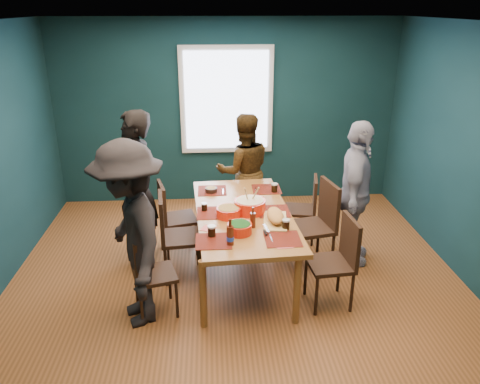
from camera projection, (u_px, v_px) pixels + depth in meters
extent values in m
cube|color=brown|center=(237.00, 286.00, 5.09)|extent=(5.00, 5.00, 0.01)
cube|color=silver|center=(236.00, 23.00, 4.08)|extent=(5.00, 5.00, 0.01)
cube|color=#103138|center=(227.00, 114.00, 6.90)|extent=(5.00, 0.01, 2.70)
cube|color=#103138|center=(267.00, 337.00, 2.27)|extent=(5.00, 0.01, 2.70)
cube|color=silver|center=(227.00, 100.00, 6.79)|extent=(1.35, 0.06, 1.55)
cube|color=#9F692F|center=(243.00, 214.00, 5.06)|extent=(1.13, 2.06, 0.05)
cylinder|color=#9F692F|center=(203.00, 294.00, 4.33)|extent=(0.07, 0.07, 0.71)
cylinder|color=#9F692F|center=(297.00, 291.00, 4.38)|extent=(0.07, 0.07, 0.71)
cylinder|color=#9F692F|center=(204.00, 212.00, 6.03)|extent=(0.07, 0.07, 0.71)
cylinder|color=#9F692F|center=(272.00, 210.00, 6.08)|extent=(0.07, 0.07, 0.71)
cube|color=black|center=(179.00, 219.00, 5.66)|extent=(0.50, 0.50, 0.04)
cube|color=black|center=(162.00, 202.00, 5.51)|extent=(0.14, 0.41, 0.45)
cylinder|color=black|center=(168.00, 244.00, 5.54)|extent=(0.03, 0.03, 0.42)
cylinder|color=black|center=(197.00, 240.00, 5.64)|extent=(0.03, 0.03, 0.42)
cylinder|color=black|center=(163.00, 231.00, 5.85)|extent=(0.03, 0.03, 0.42)
cylinder|color=black|center=(190.00, 228.00, 5.95)|extent=(0.03, 0.03, 0.42)
cube|color=black|center=(182.00, 238.00, 5.12)|extent=(0.49, 0.49, 0.04)
cube|color=black|center=(162.00, 217.00, 4.99)|extent=(0.09, 0.44, 0.48)
cylinder|color=black|center=(166.00, 267.00, 5.01)|extent=(0.03, 0.03, 0.45)
cylinder|color=black|center=(201.00, 264.00, 5.07)|extent=(0.03, 0.03, 0.45)
cylinder|color=black|center=(165.00, 250.00, 5.36)|extent=(0.03, 0.03, 0.45)
cylinder|color=black|center=(198.00, 248.00, 5.42)|extent=(0.03, 0.03, 0.45)
cube|color=black|center=(155.00, 275.00, 4.52)|extent=(0.49, 0.49, 0.04)
cube|color=black|center=(134.00, 256.00, 4.38)|extent=(0.14, 0.39, 0.43)
cylinder|color=black|center=(142.00, 307.00, 4.40)|extent=(0.03, 0.03, 0.40)
cylinder|color=black|center=(177.00, 300.00, 4.51)|extent=(0.03, 0.03, 0.40)
cylinder|color=black|center=(137.00, 288.00, 4.70)|extent=(0.03, 0.03, 0.40)
cylinder|color=black|center=(170.00, 282.00, 4.80)|extent=(0.03, 0.03, 0.40)
cube|color=black|center=(300.00, 210.00, 5.95)|extent=(0.45, 0.45, 0.04)
cube|color=black|center=(315.00, 194.00, 5.85)|extent=(0.11, 0.39, 0.42)
cylinder|color=black|center=(286.00, 230.00, 5.90)|extent=(0.03, 0.03, 0.40)
cylinder|color=black|center=(312.00, 232.00, 5.86)|extent=(0.03, 0.03, 0.40)
cylinder|color=black|center=(287.00, 219.00, 6.21)|extent=(0.03, 0.03, 0.40)
cylinder|color=black|center=(312.00, 221.00, 6.17)|extent=(0.03, 0.03, 0.40)
cube|color=black|center=(311.00, 228.00, 5.30)|extent=(0.54, 0.54, 0.04)
cube|color=black|center=(329.00, 204.00, 5.25)|extent=(0.14, 0.46, 0.51)
cylinder|color=black|center=(300.00, 258.00, 5.17)|extent=(0.04, 0.04, 0.47)
cylinder|color=black|center=(333.00, 254.00, 5.27)|extent=(0.04, 0.04, 0.47)
cylinder|color=black|center=(287.00, 242.00, 5.53)|extent=(0.04, 0.04, 0.47)
cylinder|color=black|center=(318.00, 238.00, 5.62)|extent=(0.04, 0.04, 0.47)
cube|color=black|center=(330.00, 264.00, 4.64)|extent=(0.46, 0.46, 0.04)
cube|color=black|center=(350.00, 240.00, 4.57)|extent=(0.08, 0.42, 0.46)
cylinder|color=black|center=(316.00, 296.00, 4.54)|extent=(0.03, 0.03, 0.43)
cylinder|color=black|center=(352.00, 293.00, 4.59)|extent=(0.03, 0.03, 0.43)
cylinder|color=black|center=(306.00, 276.00, 4.87)|extent=(0.03, 0.03, 0.43)
cylinder|color=black|center=(339.00, 273.00, 4.92)|extent=(0.03, 0.03, 0.43)
imported|color=black|center=(137.00, 189.00, 5.29)|extent=(0.46, 0.67, 1.81)
imported|color=black|center=(244.00, 171.00, 6.25)|extent=(0.82, 0.67, 1.56)
imported|color=white|center=(355.00, 194.00, 5.31)|extent=(0.71, 1.07, 1.69)
imported|color=black|center=(131.00, 236.00, 4.25)|extent=(1.01, 1.31, 1.79)
cylinder|color=red|center=(229.00, 212.00, 4.93)|extent=(0.26, 0.26, 0.10)
cylinder|color=#569A38|center=(229.00, 208.00, 4.91)|extent=(0.23, 0.23, 0.02)
cylinder|color=red|center=(250.00, 206.00, 5.04)|extent=(0.34, 0.34, 0.14)
cylinder|color=beige|center=(250.00, 201.00, 5.02)|extent=(0.30, 0.30, 0.02)
cylinder|color=tan|center=(254.00, 196.00, 5.00)|extent=(0.10, 0.19, 0.27)
cylinder|color=tan|center=(247.00, 196.00, 5.00)|extent=(0.08, 0.19, 0.27)
cylinder|color=red|center=(240.00, 228.00, 4.58)|extent=(0.24, 0.24, 0.10)
cylinder|color=#134711|center=(240.00, 224.00, 4.56)|extent=(0.21, 0.21, 0.02)
cube|color=#D6B873|center=(275.00, 221.00, 4.83)|extent=(0.29, 0.50, 0.02)
ellipsoid|color=#C17B45|center=(275.00, 215.00, 4.80)|extent=(0.22, 0.39, 0.11)
cube|color=silver|center=(266.00, 228.00, 4.64)|extent=(0.05, 0.19, 0.00)
cylinder|color=black|center=(265.00, 233.00, 4.54)|extent=(0.03, 0.11, 0.02)
sphere|color=#165D15|center=(277.00, 219.00, 4.70)|extent=(0.03, 0.03, 0.03)
sphere|color=#165D15|center=(275.00, 215.00, 4.80)|extent=(0.03, 0.03, 0.03)
sphere|color=#165D15|center=(274.00, 211.00, 4.89)|extent=(0.03, 0.03, 0.03)
cylinder|color=black|center=(211.00, 190.00, 5.58)|extent=(0.14, 0.14, 0.06)
cylinder|color=#569A38|center=(211.00, 188.00, 5.57)|extent=(0.12, 0.12, 0.01)
cylinder|color=#48190C|center=(230.00, 236.00, 4.34)|extent=(0.07, 0.07, 0.19)
cylinder|color=#48190C|center=(230.00, 223.00, 4.29)|extent=(0.03, 0.03, 0.07)
cylinder|color=#1A3CBC|center=(230.00, 239.00, 4.35)|extent=(0.07, 0.07, 0.04)
cylinder|color=#48190C|center=(253.00, 220.00, 4.69)|extent=(0.06, 0.06, 0.16)
cylinder|color=#48190C|center=(253.00, 210.00, 4.64)|extent=(0.02, 0.02, 0.06)
cylinder|color=black|center=(212.00, 231.00, 4.51)|extent=(0.08, 0.08, 0.11)
cylinder|color=silver|center=(212.00, 227.00, 4.49)|extent=(0.08, 0.08, 0.02)
cylinder|color=black|center=(286.00, 225.00, 4.65)|extent=(0.07, 0.07, 0.10)
cylinder|color=silver|center=(286.00, 220.00, 4.64)|extent=(0.08, 0.08, 0.02)
cylinder|color=black|center=(274.00, 188.00, 5.58)|extent=(0.07, 0.07, 0.11)
cylinder|color=silver|center=(275.00, 184.00, 5.56)|extent=(0.08, 0.08, 0.02)
cylinder|color=black|center=(204.00, 207.00, 5.07)|extent=(0.06, 0.06, 0.09)
cylinder|color=silver|center=(204.00, 204.00, 5.06)|extent=(0.07, 0.07, 0.01)
cube|color=#DA5B62|center=(278.00, 211.00, 5.08)|extent=(0.13, 0.13, 0.00)
cube|color=#DA5B62|center=(208.00, 229.00, 4.68)|extent=(0.18, 0.18, 0.00)
cube|color=#DA5B62|center=(284.00, 244.00, 4.37)|extent=(0.17, 0.17, 0.00)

